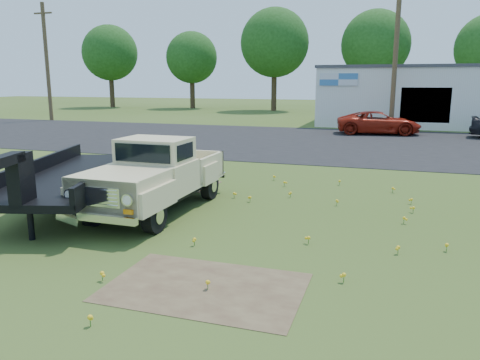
# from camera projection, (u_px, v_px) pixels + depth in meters

# --- Properties ---
(ground) EXTENTS (140.00, 140.00, 0.00)m
(ground) POSITION_uv_depth(u_px,v_px,m) (194.00, 223.00, 10.45)
(ground) COLOR #374C18
(ground) RESTS_ON ground
(asphalt_lot) EXTENTS (90.00, 14.00, 0.02)m
(asphalt_lot) POSITION_uv_depth(u_px,v_px,m) (309.00, 142.00, 24.40)
(asphalt_lot) COLOR black
(asphalt_lot) RESTS_ON ground
(dirt_patch_a) EXTENTS (3.00, 2.00, 0.01)m
(dirt_patch_a) POSITION_uv_depth(u_px,v_px,m) (205.00, 287.00, 7.20)
(dirt_patch_a) COLOR #503A2A
(dirt_patch_a) RESTS_ON ground
(dirt_patch_b) EXTENTS (2.20, 1.60, 0.01)m
(dirt_patch_b) POSITION_uv_depth(u_px,v_px,m) (180.00, 185.00, 14.31)
(dirt_patch_b) COLOR #503A2A
(dirt_patch_b) RESTS_ON ground
(commercial_building) EXTENTS (14.20, 8.20, 4.15)m
(commercial_building) POSITION_uv_depth(u_px,v_px,m) (422.00, 95.00, 33.30)
(commercial_building) COLOR silver
(commercial_building) RESTS_ON ground
(utility_pole_west) EXTENTS (1.60, 0.30, 9.00)m
(utility_pole_west) POSITION_uv_depth(u_px,v_px,m) (47.00, 61.00, 36.61)
(utility_pole_west) COLOR #4C3523
(utility_pole_west) RESTS_ON ground
(utility_pole_mid) EXTENTS (1.60, 0.30, 9.00)m
(utility_pole_mid) POSITION_uv_depth(u_px,v_px,m) (395.00, 56.00, 28.74)
(utility_pole_mid) COLOR #4C3523
(utility_pole_mid) RESTS_ON ground
(treeline_a) EXTENTS (6.40, 6.40, 9.52)m
(treeline_a) POSITION_uv_depth(u_px,v_px,m) (110.00, 53.00, 54.81)
(treeline_a) COLOR #3D2C1C
(treeline_a) RESTS_ON ground
(treeline_b) EXTENTS (5.76, 5.76, 8.57)m
(treeline_b) POSITION_uv_depth(u_px,v_px,m) (192.00, 58.00, 52.85)
(treeline_b) COLOR #3D2C1C
(treeline_b) RESTS_ON ground
(treeline_c) EXTENTS (7.04, 7.04, 10.47)m
(treeline_c) POSITION_uv_depth(u_px,v_px,m) (275.00, 43.00, 48.16)
(treeline_c) COLOR #3D2C1C
(treeline_c) RESTS_ON ground
(treeline_d) EXTENTS (6.72, 6.72, 10.00)m
(treeline_d) POSITION_uv_depth(u_px,v_px,m) (375.00, 44.00, 46.13)
(treeline_d) COLOR #3D2C1C
(treeline_d) RESTS_ON ground
(vintage_pickup_truck) EXTENTS (1.98, 4.98, 1.80)m
(vintage_pickup_truck) POSITION_uv_depth(u_px,v_px,m) (156.00, 175.00, 11.25)
(vintage_pickup_truck) COLOR #CDB789
(vintage_pickup_truck) RESTS_ON ground
(flatbed_trailer) EXTENTS (4.04, 7.09, 1.84)m
(flatbed_trailer) POSITION_uv_depth(u_px,v_px,m) (76.00, 171.00, 11.67)
(flatbed_trailer) COLOR black
(flatbed_trailer) RESTS_ON ground
(red_pickup) EXTENTS (5.07, 2.90, 1.33)m
(red_pickup) POSITION_uv_depth(u_px,v_px,m) (378.00, 123.00, 27.64)
(red_pickup) COLOR maroon
(red_pickup) RESTS_ON ground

